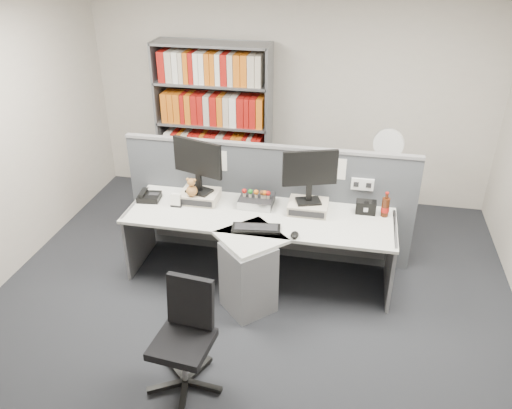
% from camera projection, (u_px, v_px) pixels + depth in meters
% --- Properties ---
extents(ground, '(5.50, 5.50, 0.00)m').
position_uv_depth(ground, '(241.00, 328.00, 4.62)').
color(ground, '#28292F').
rests_on(ground, ground).
extents(room_shell, '(5.04, 5.54, 2.72)m').
position_uv_depth(room_shell, '(238.00, 141.00, 3.76)').
color(room_shell, beige).
rests_on(room_shell, ground).
extents(partition, '(3.00, 0.08, 1.27)m').
position_uv_depth(partition, '(268.00, 201.00, 5.38)').
color(partition, '#474B51').
rests_on(partition, ground).
extents(desk, '(2.60, 1.20, 0.72)m').
position_uv_depth(desk, '(255.00, 250.00, 4.91)').
color(desk, silver).
rests_on(desk, ground).
extents(monitor_riser_left, '(0.38, 0.31, 0.10)m').
position_uv_depth(monitor_riser_left, '(200.00, 196.00, 5.21)').
color(monitor_riser_left, '#C1B4A0').
rests_on(monitor_riser_left, desk).
extents(monitor_riser_right, '(0.38, 0.31, 0.10)m').
position_uv_depth(monitor_riser_right, '(308.00, 207.00, 5.01)').
color(monitor_riser_right, '#C1B4A0').
rests_on(monitor_riser_right, desk).
extents(monitor_left, '(0.53, 0.24, 0.55)m').
position_uv_depth(monitor_left, '(198.00, 162.00, 5.03)').
color(monitor_left, black).
rests_on(monitor_left, monitor_riser_left).
extents(monitor_right, '(0.51, 0.23, 0.53)m').
position_uv_depth(monitor_right, '(310.00, 172.00, 4.84)').
color(monitor_right, black).
rests_on(monitor_right, monitor_riser_right).
extents(desktop_pc, '(0.33, 0.30, 0.09)m').
position_uv_depth(desktop_pc, '(257.00, 201.00, 5.14)').
color(desktop_pc, black).
rests_on(desktop_pc, desk).
extents(figurines, '(0.29, 0.05, 0.09)m').
position_uv_depth(figurines, '(258.00, 193.00, 5.07)').
color(figurines, '#C1B4A0').
rests_on(figurines, desktop_pc).
extents(keyboard, '(0.46, 0.22, 0.03)m').
position_uv_depth(keyboard, '(256.00, 228.00, 4.73)').
color(keyboard, black).
rests_on(keyboard, desk).
extents(mouse, '(0.07, 0.12, 0.04)m').
position_uv_depth(mouse, '(295.00, 235.00, 4.61)').
color(mouse, black).
rests_on(mouse, desk).
extents(desk_phone, '(0.24, 0.22, 0.09)m').
position_uv_depth(desk_phone, '(149.00, 197.00, 5.23)').
color(desk_phone, black).
rests_on(desk_phone, desk).
extents(desk_calendar, '(0.11, 0.08, 0.13)m').
position_uv_depth(desk_calendar, '(176.00, 201.00, 5.11)').
color(desk_calendar, black).
rests_on(desk_calendar, desk).
extents(plush_toy, '(0.11, 0.11, 0.19)m').
position_uv_depth(plush_toy, '(192.00, 188.00, 5.07)').
color(plush_toy, '#A36D36').
rests_on(plush_toy, monitor_riser_left).
extents(speaker, '(0.19, 0.11, 0.13)m').
position_uv_depth(speaker, '(366.00, 207.00, 4.98)').
color(speaker, black).
rests_on(speaker, desk).
extents(cola_bottle, '(0.08, 0.08, 0.25)m').
position_uv_depth(cola_bottle, '(385.00, 207.00, 4.91)').
color(cola_bottle, '#3F190A').
rests_on(cola_bottle, desk).
extents(shelving_unit, '(1.41, 0.40, 2.00)m').
position_uv_depth(shelving_unit, '(214.00, 126.00, 6.41)').
color(shelving_unit, slate).
rests_on(shelving_unit, ground).
extents(filing_cabinet, '(0.45, 0.61, 0.70)m').
position_uv_depth(filing_cabinet, '(381.00, 203.00, 5.96)').
color(filing_cabinet, slate).
rests_on(filing_cabinet, ground).
extents(desk_fan, '(0.33, 0.20, 0.56)m').
position_uv_depth(desk_fan, '(388.00, 147.00, 5.62)').
color(desk_fan, white).
rests_on(desk_fan, filing_cabinet).
extents(office_chair, '(0.58, 0.59, 0.89)m').
position_uv_depth(office_chair, '(186.00, 333.00, 3.88)').
color(office_chair, silver).
rests_on(office_chair, ground).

